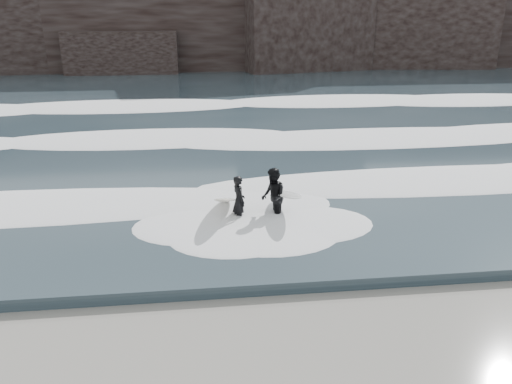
% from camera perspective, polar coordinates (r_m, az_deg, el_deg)
% --- Properties ---
extents(sea, '(90.00, 52.00, 0.30)m').
position_cam_1_polar(sea, '(35.81, -4.49, 10.95)').
color(sea, '#28363E').
rests_on(sea, ground).
extents(headland, '(70.00, 9.00, 10.00)m').
position_cam_1_polar(headland, '(52.35, -5.47, 19.18)').
color(headland, black).
rests_on(headland, ground).
extents(foam_near, '(60.00, 3.20, 0.20)m').
position_cam_1_polar(foam_near, '(16.34, -1.59, 0.54)').
color(foam_near, white).
rests_on(foam_near, sea).
extents(foam_mid, '(60.00, 4.00, 0.24)m').
position_cam_1_polar(foam_mid, '(23.03, -3.15, 6.44)').
color(foam_mid, white).
rests_on(foam_mid, sea).
extents(foam_far, '(60.00, 4.80, 0.30)m').
position_cam_1_polar(foam_far, '(31.82, -4.20, 10.33)').
color(foam_far, white).
rests_on(foam_far, sea).
extents(surfer_left, '(1.06, 2.25, 1.50)m').
position_cam_1_polar(surfer_left, '(14.24, -2.57, -0.97)').
color(surfer_left, black).
rests_on(surfer_left, ground).
extents(surfer_right, '(1.13, 2.21, 1.68)m').
position_cam_1_polar(surfer_right, '(14.29, 2.21, -0.51)').
color(surfer_right, black).
rests_on(surfer_right, ground).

